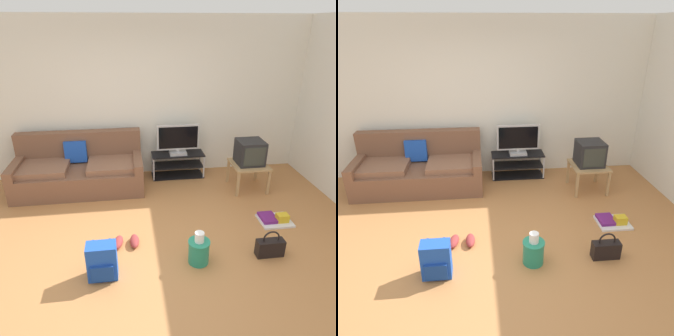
% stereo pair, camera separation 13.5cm
% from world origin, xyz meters
% --- Properties ---
extents(ground_plane, '(9.00, 9.80, 0.02)m').
position_xyz_m(ground_plane, '(0.00, 0.00, -0.01)').
color(ground_plane, '#B27542').
extents(wall_back, '(9.00, 0.10, 2.70)m').
position_xyz_m(wall_back, '(0.00, 2.45, 1.35)').
color(wall_back, silver).
rests_on(wall_back, ground_plane).
extents(couch, '(2.07, 0.92, 0.90)m').
position_xyz_m(couch, '(-0.97, 1.92, 0.32)').
color(couch, brown).
rests_on(couch, ground_plane).
extents(tv_stand, '(0.93, 0.37, 0.44)m').
position_xyz_m(tv_stand, '(0.72, 2.15, 0.22)').
color(tv_stand, black).
rests_on(tv_stand, ground_plane).
extents(flat_tv, '(0.74, 0.22, 0.54)m').
position_xyz_m(flat_tv, '(0.72, 2.12, 0.70)').
color(flat_tv, '#B2B2B7').
rests_on(flat_tv, tv_stand).
extents(side_table, '(0.57, 0.57, 0.45)m').
position_xyz_m(side_table, '(1.81, 1.52, 0.39)').
color(side_table, tan).
rests_on(side_table, ground_plane).
extents(crt_tv, '(0.42, 0.41, 0.39)m').
position_xyz_m(crt_tv, '(1.81, 1.53, 0.65)').
color(crt_tv, '#232326').
rests_on(crt_tv, side_table).
extents(backpack, '(0.32, 0.26, 0.43)m').
position_xyz_m(backpack, '(-0.50, -0.27, 0.21)').
color(backpack, blue).
rests_on(backpack, ground_plane).
extents(handbag, '(0.33, 0.12, 0.35)m').
position_xyz_m(handbag, '(1.46, -0.17, 0.12)').
color(handbag, black).
rests_on(handbag, ground_plane).
extents(cleaning_bucket, '(0.25, 0.25, 0.41)m').
position_xyz_m(cleaning_bucket, '(0.59, -0.17, 0.17)').
color(cleaning_bucket, '#238466').
rests_on(cleaning_bucket, ground_plane).
extents(sneakers_pair, '(0.34, 0.28, 0.09)m').
position_xyz_m(sneakers_pair, '(-0.24, 0.26, 0.04)').
color(sneakers_pair, '#993333').
rests_on(sneakers_pair, ground_plane).
extents(floor_tray, '(0.44, 0.37, 0.14)m').
position_xyz_m(floor_tray, '(1.84, 0.49, 0.04)').
color(floor_tray, silver).
rests_on(floor_tray, ground_plane).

